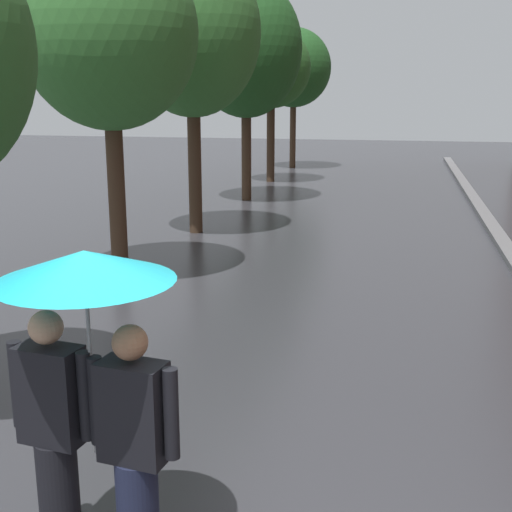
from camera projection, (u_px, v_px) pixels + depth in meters
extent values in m
cube|color=slate|center=(506.00, 248.00, 12.77)|extent=(0.30, 36.00, 0.12)
cylinder|color=#473323|center=(117.00, 194.00, 10.75)|extent=(0.27, 0.27, 2.73)
ellipsoid|color=#387533|center=(109.00, 32.00, 10.16)|extent=(2.73, 2.73, 2.95)
cylinder|color=#473323|center=(195.00, 166.00, 14.18)|extent=(0.28, 0.28, 2.86)
ellipsoid|color=#387533|center=(192.00, 32.00, 13.53)|extent=(2.81, 2.81, 3.40)
cylinder|color=#473323|center=(246.00, 151.00, 18.51)|extent=(0.27, 0.27, 2.71)
ellipsoid|color=#235623|center=(246.00, 48.00, 17.86)|extent=(3.00, 3.00, 3.65)
cylinder|color=#473323|center=(271.00, 140.00, 22.38)|extent=(0.27, 0.27, 2.75)
ellipsoid|color=#2D6628|center=(271.00, 67.00, 21.82)|extent=(2.60, 2.60, 2.62)
cylinder|color=#473323|center=(293.00, 133.00, 26.49)|extent=(0.24, 0.24, 2.74)
ellipsoid|color=#235623|center=(294.00, 68.00, 25.89)|extent=(2.90, 2.90, 3.01)
cylinder|color=black|center=(59.00, 499.00, 4.30)|extent=(0.26, 0.26, 0.84)
cube|color=black|center=(51.00, 394.00, 4.12)|extent=(0.43, 0.27, 0.63)
sphere|color=tan|center=(46.00, 327.00, 4.02)|extent=(0.21, 0.21, 0.21)
cylinder|color=black|center=(17.00, 384.00, 4.20)|extent=(0.09, 0.09, 0.56)
cylinder|color=black|center=(85.00, 396.00, 4.03)|extent=(0.09, 0.09, 0.56)
cube|color=black|center=(133.00, 412.00, 3.93)|extent=(0.43, 0.27, 0.62)
sphere|color=#9E7051|center=(130.00, 342.00, 3.83)|extent=(0.21, 0.21, 0.21)
cylinder|color=black|center=(96.00, 400.00, 4.01)|extent=(0.09, 0.09, 0.56)
cylinder|color=black|center=(171.00, 414.00, 3.84)|extent=(0.09, 0.09, 0.56)
cylinder|color=#9E9EA3|center=(91.00, 368.00, 3.99)|extent=(0.02, 0.02, 1.12)
cone|color=#1EB2C6|center=(85.00, 266.00, 3.84)|extent=(1.06, 1.06, 0.18)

